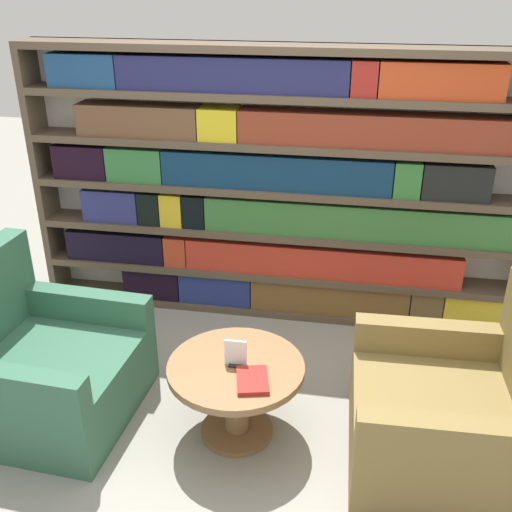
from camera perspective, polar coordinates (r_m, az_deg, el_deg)
name	(u,v)px	position (r m, az deg, el deg)	size (l,w,h in m)	color
ground_plane	(238,439)	(3.44, -1.71, -17.02)	(14.00, 14.00, 0.00)	gray
bookshelf	(279,190)	(4.17, 2.22, 6.27)	(3.50, 0.30, 1.91)	silver
armchair_left	(41,367)	(3.66, -19.82, -9.95)	(0.97, 0.97, 0.93)	#336047
armchair_right	(455,415)	(3.29, 18.41, -14.14)	(0.95, 0.94, 0.93)	olive
coffee_table	(236,385)	(3.27, -1.90, -12.16)	(0.73, 0.73, 0.45)	brown
table_sign	(236,355)	(3.16, -1.95, -9.39)	(0.12, 0.06, 0.15)	black
stray_book	(253,380)	(3.07, -0.33, -11.75)	(0.20, 0.25, 0.02)	maroon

